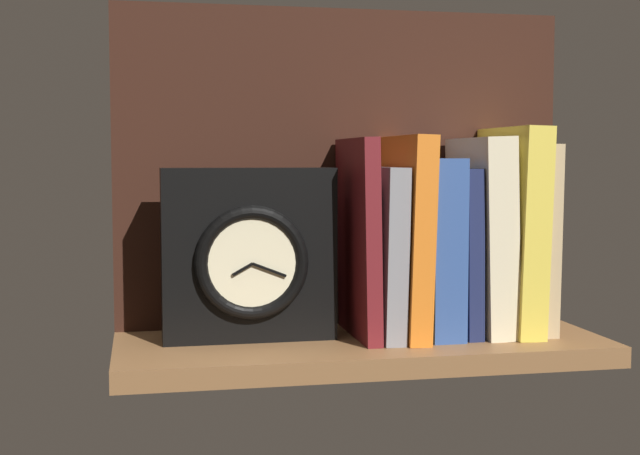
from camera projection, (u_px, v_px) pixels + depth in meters
ground_plane at (361, 349)px, 108.25cm from camera, size 59.65×22.53×2.50cm
back_panel at (342, 168)px, 116.95cm from camera, size 59.65×1.20×41.64cm
book_maroon_dawkins at (361, 238)px, 108.93cm from camera, size 2.43×15.33×24.61cm
book_gray_chess at (381, 252)px, 109.58cm from camera, size 2.96×15.50×21.08cm
book_orange_pandolfini at (404, 236)px, 110.02cm from camera, size 3.42×16.77×24.93cm
book_blue_modern at (432, 246)px, 110.87cm from camera, size 4.09×14.55×22.10cm
book_navy_bierce at (457, 251)px, 111.59cm from camera, size 2.27×13.57×20.86cm
book_cream_twain at (481, 235)px, 112.08cm from camera, size 4.66×14.91×24.83cm
book_yellow_seinlanguage at (510, 230)px, 112.83cm from camera, size 4.15×16.32×26.07cm
book_tan_shortstories at (532, 237)px, 113.50cm from camera, size 2.07×13.30×23.87cm
framed_clock at (249, 255)px, 106.60cm from camera, size 20.97×6.65×20.97cm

